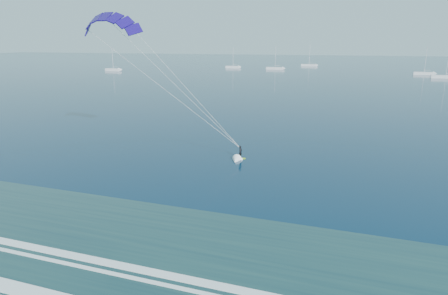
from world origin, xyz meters
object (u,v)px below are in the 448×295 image
at_px(sailboat_2, 309,65).
at_px(sailboat_0, 113,70).
at_px(sailboat_7, 275,68).
at_px(kitesurfer_rig, 174,84).
at_px(sailboat_3, 424,73).
at_px(sailboat_8, 446,77).
at_px(sailboat_1, 233,67).

bearing_deg(sailboat_2, sailboat_0, -139.43).
bearing_deg(sailboat_7, kitesurfer_rig, -81.72).
xyz_separation_m(sailboat_3, sailboat_7, (-67.97, 13.31, -0.01)).
bearing_deg(sailboat_0, sailboat_3, 9.54).
bearing_deg(kitesurfer_rig, sailboat_8, 69.75).
distance_m(kitesurfer_rig, sailboat_1, 174.92).
bearing_deg(sailboat_8, sailboat_2, 132.97).
height_order(sailboat_1, sailboat_2, sailboat_2).
bearing_deg(sailboat_3, sailboat_2, 138.55).
bearing_deg(sailboat_2, sailboat_3, -41.45).
distance_m(sailboat_7, sailboat_8, 79.53).
height_order(sailboat_1, sailboat_3, sailboat_3).
bearing_deg(kitesurfer_rig, sailboat_7, 98.28).
xyz_separation_m(sailboat_0, sailboat_7, (72.31, 36.89, -0.00)).
xyz_separation_m(kitesurfer_rig, sailboat_8, (49.69, 134.70, -8.21)).
distance_m(kitesurfer_rig, sailboat_8, 143.81).
distance_m(kitesurfer_rig, sailboat_2, 200.89).
relative_size(sailboat_3, sailboat_8, 0.90).
xyz_separation_m(kitesurfer_rig, sailboat_0, (-96.28, 127.80, -8.21)).
bearing_deg(sailboat_1, sailboat_2, 41.66).
relative_size(sailboat_2, sailboat_8, 0.93).
distance_m(sailboat_2, sailboat_3, 74.04).
bearing_deg(sailboat_3, sailboat_8, -71.17).
relative_size(sailboat_1, sailboat_8, 0.83).
relative_size(kitesurfer_rig, sailboat_1, 1.79).
bearing_deg(sailboat_0, sailboat_8, 2.71).
height_order(sailboat_3, sailboat_8, sailboat_8).
height_order(sailboat_0, sailboat_1, sailboat_0).
height_order(sailboat_2, sailboat_7, sailboat_2).
xyz_separation_m(kitesurfer_rig, sailboat_2, (-11.50, 200.39, -8.21)).
height_order(kitesurfer_rig, sailboat_0, kitesurfer_rig).
bearing_deg(sailboat_2, sailboat_8, -47.03).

